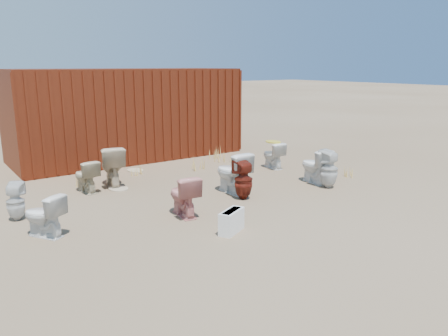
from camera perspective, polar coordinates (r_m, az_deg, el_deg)
ground at (r=8.14m, az=2.46°, el=-4.56°), size 100.00×100.00×0.00m
shipping_container at (r=12.33m, az=-12.61°, el=6.96°), size 6.00×2.40×2.40m
toilet_front_a at (r=7.01m, az=-22.50°, el=-5.76°), size 0.65×0.74×0.66m
toilet_front_pink at (r=7.39m, az=-5.32°, el=-3.58°), size 0.47×0.74×0.71m
toilet_front_c at (r=8.67m, az=1.10°, el=-0.58°), size 0.50×0.84×0.83m
toilet_front_maroon at (r=8.27m, az=2.55°, el=-1.52°), size 0.36×0.37×0.76m
toilet_front_e at (r=9.61m, az=11.81°, el=0.28°), size 0.52×0.79×0.76m
toilet_back_a at (r=7.93m, az=-25.58°, el=-3.98°), size 0.39×0.40×0.64m
toilet_back_beige_left at (r=9.16m, az=-17.60°, el=-1.02°), size 0.44×0.68×0.66m
toilet_back_beige_right at (r=9.48m, az=-14.41°, el=0.28°), size 0.66×0.93×0.86m
toilet_back_yellowlid at (r=10.83m, az=6.40°, el=1.66°), size 0.41×0.67×0.65m
toilet_back_e at (r=9.28m, az=13.55°, el=-0.13°), size 0.39×0.40×0.80m
yellow_lid at (r=10.77m, az=6.45°, el=3.42°), size 0.33×0.41×0.02m
loose_tank at (r=6.70m, az=0.99°, el=-6.98°), size 0.54×0.40×0.35m
loose_lid_near at (r=9.27m, az=-13.62°, el=-2.63°), size 0.38×0.50×0.02m
loose_lid_far at (r=10.77m, az=-11.53°, el=-0.30°), size 0.43×0.52×0.02m
weed_clump_a at (r=9.66m, az=-17.97°, el=-1.39°), size 0.36×0.36×0.30m
weed_clump_b at (r=10.67m, az=-3.56°, el=0.64°), size 0.32×0.32×0.32m
weed_clump_c at (r=11.51m, az=-0.13°, el=1.58°), size 0.36×0.36×0.31m
weed_clump_d at (r=10.31m, az=-11.53°, el=-0.28°), size 0.30×0.30×0.24m
weed_clump_e at (r=11.86m, az=-1.11°, el=1.95°), size 0.34×0.34×0.32m
weed_clump_f at (r=10.36m, az=15.81°, el=-0.52°), size 0.28×0.28×0.22m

